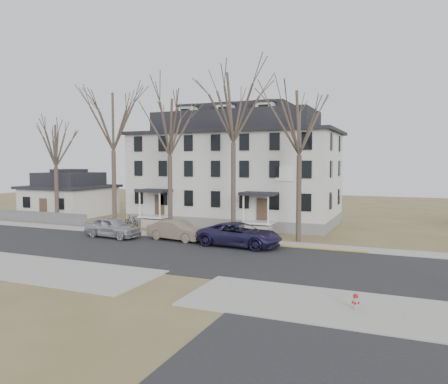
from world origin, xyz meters
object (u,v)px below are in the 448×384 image
at_px(car_silver, 113,228).
at_px(car_tan, 177,231).
at_px(boarding_house, 235,170).
at_px(bicycle_left, 155,222).
at_px(bicycle_right, 131,222).
at_px(small_house, 70,196).
at_px(tree_bungalow, 55,143).
at_px(car_navy, 240,235).
at_px(tree_mid_right, 300,118).
at_px(tree_far_left, 113,117).
at_px(fire_hydrant, 356,302).
at_px(tree_center, 233,102).
at_px(tree_mid_left, 170,123).

height_order(car_silver, car_tan, car_silver).
bearing_deg(boarding_house, car_silver, -115.39).
height_order(bicycle_left, bicycle_right, bicycle_right).
xyz_separation_m(small_house, bicycle_right, (12.12, -5.12, -1.70)).
xyz_separation_m(tree_bungalow, car_navy, (21.07, -3.84, -7.26)).
bearing_deg(tree_mid_right, tree_far_left, 180.00).
distance_m(car_tan, bicycle_left, 8.22).
bearing_deg(car_silver, fire_hydrant, -111.27).
xyz_separation_m(tree_bungalow, bicycle_left, (9.84, 2.42, -7.71)).
xyz_separation_m(small_house, car_tan, (19.57, -9.66, -1.45)).
bearing_deg(fire_hydrant, tree_center, 127.41).
relative_size(tree_bungalow, fire_hydrant, 14.45).
bearing_deg(small_house, tree_far_left, -29.39).
xyz_separation_m(tree_far_left, tree_mid_right, (17.50, 0.00, -0.74)).
relative_size(tree_mid_left, tree_mid_right, 1.00).
distance_m(car_navy, bicycle_left, 12.86).
relative_size(boarding_house, tree_bungalow, 1.93).
bearing_deg(car_navy, tree_mid_right, -37.40).
xyz_separation_m(tree_far_left, tree_center, (12.00, 0.00, 0.74)).
height_order(tree_far_left, bicycle_left, tree_far_left).
height_order(small_house, car_tan, small_house).
xyz_separation_m(tree_far_left, car_tan, (8.57, -3.46, -9.55)).
bearing_deg(boarding_house, bicycle_right, -138.07).
distance_m(tree_bungalow, bicycle_right, 11.15).
relative_size(tree_center, fire_hydrant, 19.71).
height_order(tree_mid_left, car_silver, tree_mid_left).
distance_m(boarding_house, car_navy, 13.78).
relative_size(tree_mid_left, tree_center, 0.87).
bearing_deg(bicycle_left, boarding_house, -14.43).
xyz_separation_m(small_house, car_silver, (14.07, -10.55, -1.40)).
relative_size(tree_center, tree_bungalow, 1.36).
height_order(small_house, bicycle_right, small_house).
bearing_deg(car_navy, boarding_house, 27.32).
bearing_deg(bicycle_right, bicycle_left, -38.70).
bearing_deg(car_silver, tree_bungalow, 72.85).
xyz_separation_m(tree_center, fire_hydrant, (11.43, -14.94, -10.71)).
distance_m(car_tan, car_navy, 5.51).
relative_size(tree_center, car_navy, 2.37).
bearing_deg(tree_bungalow, car_navy, -10.33).
bearing_deg(tree_mid_right, tree_center, 180.00).
bearing_deg(bicycle_left, car_tan, -103.17).
bearing_deg(tree_center, boarding_house, 110.20).
relative_size(tree_mid_left, fire_hydrant, 17.08).
height_order(tree_center, tree_bungalow, tree_center).
relative_size(car_navy, bicycle_left, 3.96).
height_order(tree_center, car_tan, tree_center).
height_order(car_silver, fire_hydrant, car_silver).
bearing_deg(car_tan, tree_mid_left, 44.13).
xyz_separation_m(tree_center, tree_mid_right, (5.50, 0.00, -1.48)).
bearing_deg(car_tan, small_house, 71.30).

